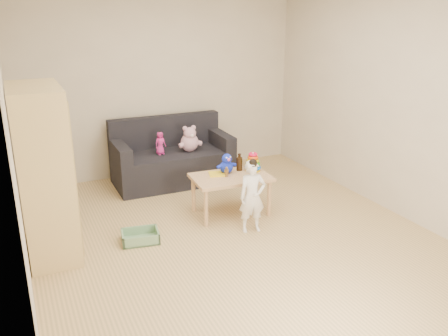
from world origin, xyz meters
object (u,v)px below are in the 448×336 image
play_table (231,195)px  sofa (173,167)px  wardrobe (44,173)px  toddler (252,198)px

play_table → sofa: bearing=102.3°
wardrobe → play_table: size_ratio=1.86×
sofa → toddler: bearing=-80.5°
sofa → toddler: 1.81m
play_table → toddler: size_ratio=1.15×
wardrobe → sofa: size_ratio=1.04×
sofa → play_table: size_ratio=1.78×
wardrobe → toddler: wardrobe is taller
wardrobe → play_table: 2.08m
sofa → toddler: toddler is taller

